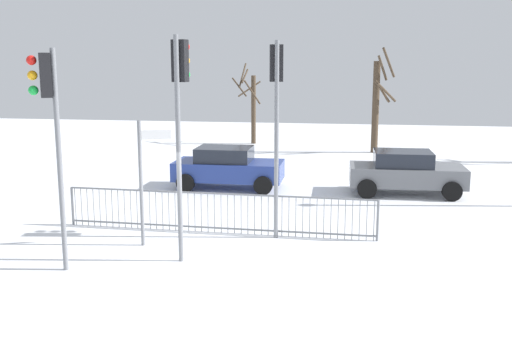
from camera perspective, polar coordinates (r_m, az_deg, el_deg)
ground_plane at (r=13.49m, az=-5.86°, el=-8.76°), size 60.00×60.00×0.00m
traffic_light_rear_right at (r=12.83m, az=-19.47°, el=5.51°), size 0.51×0.42×4.72m
traffic_light_foreground_left at (r=14.64m, az=1.98°, el=7.31°), size 0.36×0.56×4.95m
traffic_light_rear_left at (r=12.95m, az=-7.37°, el=6.97°), size 0.36×0.56×5.01m
direction_sign_post at (r=14.38m, az=-10.89°, el=-0.56°), size 0.75×0.33×3.08m
pedestrian_guard_railing at (r=15.47m, az=-3.74°, el=-4.05°), size 8.31×0.29×1.07m
car_grey_far at (r=20.47m, az=14.33°, el=-0.11°), size 3.83×1.98×1.47m
car_blue_trailing at (r=20.77m, az=-2.77°, el=0.36°), size 3.81×1.93×1.47m
bare_tree_left at (r=31.94m, az=-0.41°, el=6.43°), size 1.69×2.15×4.33m
bare_tree_centre at (r=29.27m, az=11.69°, el=6.45°), size 1.15×1.27×5.08m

